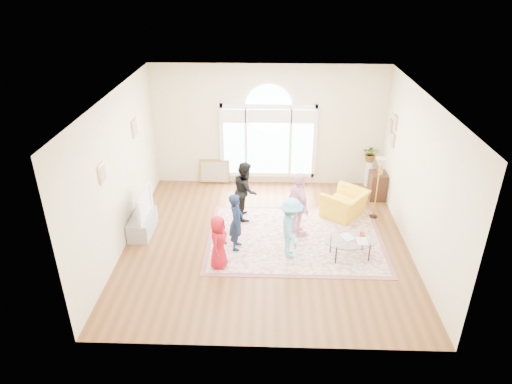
{
  "coord_description": "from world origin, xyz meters",
  "views": [
    {
      "loc": [
        0.06,
        -8.3,
        5.43
      ],
      "look_at": [
        -0.23,
        0.3,
        1.06
      ],
      "focal_mm": 32.0,
      "sensor_mm": 36.0,
      "label": 1
    }
  ],
  "objects_px": {
    "area_rug": "(295,238)",
    "coffee_table": "(351,241)",
    "television": "(140,204)",
    "armchair": "(345,204)",
    "tv_console": "(143,224)"
  },
  "relations": [
    {
      "from": "area_rug",
      "to": "armchair",
      "type": "distance_m",
      "value": 1.64
    },
    {
      "from": "area_rug",
      "to": "armchair",
      "type": "xyz_separation_m",
      "value": [
        1.2,
        1.07,
        0.3
      ]
    },
    {
      "from": "coffee_table",
      "to": "armchair",
      "type": "distance_m",
      "value": 1.73
    },
    {
      "from": "television",
      "to": "coffee_table",
      "type": "distance_m",
      "value": 4.53
    },
    {
      "from": "area_rug",
      "to": "television",
      "type": "height_order",
      "value": "television"
    },
    {
      "from": "area_rug",
      "to": "coffee_table",
      "type": "xyz_separation_m",
      "value": [
        1.07,
        -0.66,
        0.39
      ]
    },
    {
      "from": "coffee_table",
      "to": "area_rug",
      "type": "bearing_deg",
      "value": 139.41
    },
    {
      "from": "area_rug",
      "to": "television",
      "type": "distance_m",
      "value": 3.45
    },
    {
      "from": "television",
      "to": "coffee_table",
      "type": "bearing_deg",
      "value": -10.31
    },
    {
      "from": "tv_console",
      "to": "armchair",
      "type": "height_order",
      "value": "armchair"
    },
    {
      "from": "television",
      "to": "coffee_table",
      "type": "height_order",
      "value": "television"
    },
    {
      "from": "television",
      "to": "coffee_table",
      "type": "xyz_separation_m",
      "value": [
        4.45,
        -0.81,
        -0.33
      ]
    },
    {
      "from": "area_rug",
      "to": "coffee_table",
      "type": "bearing_deg",
      "value": -31.52
    },
    {
      "from": "area_rug",
      "to": "coffee_table",
      "type": "relative_size",
      "value": 3.06
    },
    {
      "from": "area_rug",
      "to": "television",
      "type": "bearing_deg",
      "value": 177.44
    }
  ]
}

